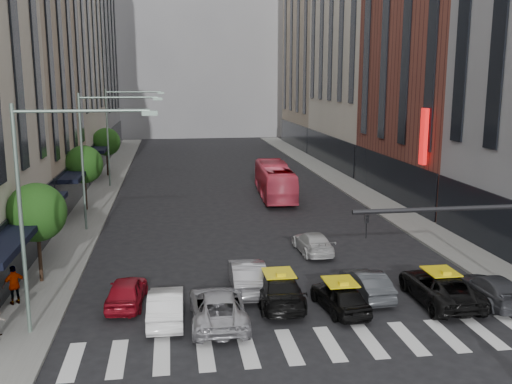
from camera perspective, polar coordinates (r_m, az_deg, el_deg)
name	(u,v)px	position (r m, az deg, el deg)	size (l,w,h in m)	color
ground	(325,364)	(21.49, 6.90, -16.67)	(160.00, 160.00, 0.00)	black
sidewalk_left	(97,200)	(49.67, -15.62, -0.74)	(3.00, 96.00, 0.15)	slate
sidewalk_right	(360,192)	(52.05, 10.37, 0.03)	(3.00, 96.00, 0.15)	slate
building_left_b	(10,52)	(47.77, -23.41, 12.71)	(8.00, 16.00, 24.00)	tan
building_left_c	(52,1)	(65.81, -19.74, 17.57)	(8.00, 20.00, 36.00)	beige
building_left_d	(81,42)	(84.23, -17.11, 14.15)	(8.00, 18.00, 30.00)	gray
building_right_b	(442,42)	(50.52, 18.14, 14.08)	(8.00, 18.00, 26.00)	brown
building_right_d	(322,51)	(86.27, 6.58, 13.81)	(8.00, 18.00, 28.00)	tan
building_far	(198,32)	(103.70, -5.86, 15.60)	(30.00, 10.00, 36.00)	gray
tree_near	(37,212)	(29.70, -21.10, -1.93)	(2.88, 2.88, 4.95)	black
tree_mid	(84,165)	(45.19, -16.83, 2.65)	(2.88, 2.88, 4.95)	black
tree_far	(106,142)	(60.95, -14.74, 4.87)	(2.88, 2.88, 4.95)	black
streetlamp_near	(45,189)	(23.14, -20.37, 0.26)	(5.38, 0.25, 9.00)	gray
streetlamp_mid	(96,143)	(38.78, -15.67, 4.72)	(5.38, 0.25, 9.00)	gray
streetlamp_far	(118,124)	(54.63, -13.67, 6.60)	(5.38, 0.25, 9.00)	gray
liberty_sign	(424,137)	(42.41, 16.44, 5.34)	(0.30, 0.70, 4.00)	red
car_red	(127,291)	(26.63, -12.82, -9.64)	(1.57, 3.90, 1.33)	maroon
car_white_front	(166,306)	(24.68, -9.00, -11.16)	(1.45, 4.15, 1.37)	white
car_silver	(218,307)	(24.29, -3.82, -11.39)	(2.30, 4.99, 1.39)	#A9A8AE
taxi_left	(279,288)	(26.17, 2.27, -9.62)	(2.01, 4.93, 1.43)	black
taxi_center	(340,296)	(25.66, 8.37, -10.30)	(1.56, 3.87, 1.32)	black
car_grey_mid	(366,284)	(27.43, 10.98, -8.99)	(1.36, 3.91, 1.29)	#373A3E
taxi_right	(440,287)	(27.61, 17.90, -9.03)	(2.40, 5.20, 1.45)	black
car_grey_curb	(492,289)	(28.42, 22.52, -8.96)	(1.78, 4.38, 1.27)	#393B40
car_row2_left	(247,276)	(27.65, -0.88, -8.35)	(1.60, 4.60, 1.52)	#9B9BA0
car_row2_right	(313,243)	(33.68, 5.68, -5.05)	(1.72, 4.22, 1.23)	silver
bus	(275,181)	(48.83, 1.89, 1.13)	(2.45, 10.49, 2.92)	#E3425C
pedestrian_far	(14,285)	(27.82, -23.01, -8.55)	(1.04, 0.43, 1.78)	gray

